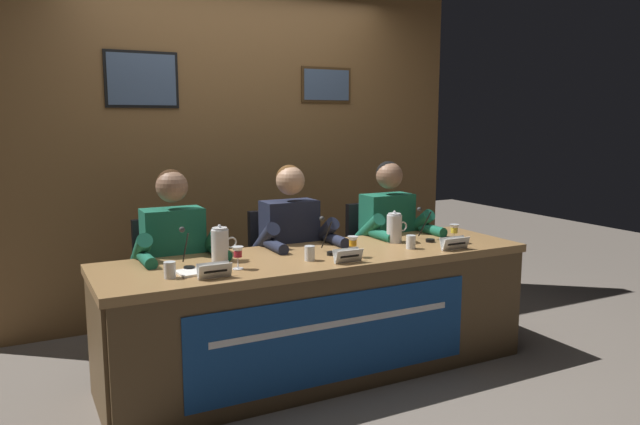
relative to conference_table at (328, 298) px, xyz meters
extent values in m
plane|color=#70665B|center=(0.00, 0.10, -0.49)|extent=(12.00, 12.00, 0.00)
cube|color=brown|center=(0.00, 1.50, 0.81)|extent=(3.82, 0.12, 2.60)
cube|color=black|center=(-0.74, 1.43, 1.32)|extent=(0.52, 0.02, 0.40)
cube|color=slate|center=(-0.74, 1.42, 1.32)|extent=(0.48, 0.01, 0.36)
cube|color=#4C3319|center=(0.75, 1.43, 1.32)|extent=(0.45, 0.02, 0.29)
cube|color=slate|center=(0.75, 1.42, 1.32)|extent=(0.41, 0.01, 0.25)
cube|color=olive|center=(0.00, 0.10, 0.22)|extent=(2.62, 0.74, 0.05)
cube|color=brown|center=(0.00, -0.25, -0.15)|extent=(2.56, 0.04, 0.69)
cube|color=brown|center=(-1.26, 0.10, -0.15)|extent=(0.08, 0.66, 0.69)
cube|color=brown|center=(1.26, 0.10, -0.15)|extent=(0.08, 0.66, 0.69)
cube|color=#19478C|center=(-0.08, -0.27, -0.15)|extent=(1.73, 0.01, 0.50)
cube|color=white|center=(-0.08, -0.28, -0.06)|extent=(1.47, 0.00, 0.04)
cylinder|color=black|center=(-0.77, 0.58, -0.48)|extent=(0.44, 0.44, 0.02)
cylinder|color=black|center=(-0.77, 0.58, -0.26)|extent=(0.05, 0.05, 0.42)
cube|color=#232328|center=(-0.77, 0.58, -0.03)|extent=(0.44, 0.44, 0.03)
cube|color=#232328|center=(-0.77, 0.78, 0.20)|extent=(0.40, 0.05, 0.44)
cylinder|color=black|center=(-0.87, 0.23, -0.26)|extent=(0.10, 0.10, 0.48)
cylinder|color=black|center=(-0.67, 0.23, -0.26)|extent=(0.10, 0.10, 0.48)
cylinder|color=black|center=(-0.87, 0.38, 0.03)|extent=(0.13, 0.34, 0.13)
cylinder|color=black|center=(-0.67, 0.38, 0.03)|extent=(0.13, 0.34, 0.13)
cube|color=#196047|center=(-0.77, 0.55, 0.27)|extent=(0.36, 0.20, 0.48)
sphere|color=#8E664C|center=(-0.77, 0.53, 0.65)|extent=(0.19, 0.19, 0.19)
sphere|color=#331E0F|center=(-0.77, 0.54, 0.66)|extent=(0.17, 0.17, 0.17)
cylinder|color=#196047|center=(-0.98, 0.45, 0.29)|extent=(0.09, 0.30, 0.25)
cylinder|color=#196047|center=(-0.56, 0.45, 0.29)|extent=(0.09, 0.30, 0.25)
cylinder|color=#196047|center=(-0.98, 0.29, 0.28)|extent=(0.07, 0.24, 0.07)
cylinder|color=#196047|center=(-0.56, 0.29, 0.28)|extent=(0.07, 0.24, 0.07)
cube|color=white|center=(-0.73, -0.17, 0.29)|extent=(0.17, 0.03, 0.08)
cube|color=white|center=(-0.73, -0.14, 0.29)|extent=(0.17, 0.03, 0.08)
cube|color=black|center=(-0.73, -0.18, 0.29)|extent=(0.12, 0.01, 0.01)
cylinder|color=white|center=(-0.57, -0.03, 0.25)|extent=(0.06, 0.06, 0.00)
cylinder|color=white|center=(-0.57, -0.03, 0.28)|extent=(0.01, 0.01, 0.05)
cone|color=white|center=(-0.57, -0.03, 0.34)|extent=(0.06, 0.06, 0.06)
cylinder|color=#B21E2D|center=(-0.57, -0.03, 0.33)|extent=(0.04, 0.04, 0.04)
cylinder|color=silver|center=(-0.94, -0.05, 0.29)|extent=(0.06, 0.06, 0.08)
cylinder|color=silver|center=(-0.94, -0.05, 0.27)|extent=(0.05, 0.05, 0.05)
cylinder|color=black|center=(-0.80, 0.07, 0.26)|extent=(0.06, 0.06, 0.02)
cylinder|color=black|center=(-0.80, 0.13, 0.36)|extent=(0.01, 0.13, 0.18)
sphere|color=#2D2D2D|center=(-0.80, 0.19, 0.45)|extent=(0.03, 0.03, 0.03)
cylinder|color=black|center=(0.00, 0.58, -0.48)|extent=(0.44, 0.44, 0.02)
cylinder|color=black|center=(0.00, 0.58, -0.26)|extent=(0.05, 0.05, 0.42)
cube|color=#232328|center=(0.00, 0.58, -0.03)|extent=(0.44, 0.44, 0.03)
cube|color=#232328|center=(0.00, 0.78, 0.20)|extent=(0.40, 0.05, 0.44)
cylinder|color=black|center=(-0.10, 0.23, -0.26)|extent=(0.10, 0.10, 0.48)
cylinder|color=black|center=(0.10, 0.23, -0.26)|extent=(0.10, 0.10, 0.48)
cylinder|color=black|center=(-0.10, 0.38, 0.03)|extent=(0.13, 0.34, 0.13)
cylinder|color=black|center=(0.10, 0.38, 0.03)|extent=(0.13, 0.34, 0.13)
cube|color=#1E2338|center=(0.00, 0.55, 0.27)|extent=(0.36, 0.20, 0.48)
sphere|color=tan|center=(0.00, 0.53, 0.65)|extent=(0.19, 0.19, 0.19)
sphere|color=#593819|center=(0.00, 0.54, 0.66)|extent=(0.17, 0.17, 0.17)
cylinder|color=#1E2338|center=(-0.21, 0.45, 0.29)|extent=(0.09, 0.30, 0.25)
cylinder|color=#1E2338|center=(0.21, 0.45, 0.29)|extent=(0.09, 0.30, 0.25)
cylinder|color=#1E2338|center=(-0.21, 0.29, 0.28)|extent=(0.07, 0.24, 0.07)
cylinder|color=#1E2338|center=(0.21, 0.29, 0.28)|extent=(0.07, 0.24, 0.07)
cube|color=white|center=(0.04, -0.19, 0.29)|extent=(0.17, 0.03, 0.08)
cube|color=white|center=(0.04, -0.16, 0.29)|extent=(0.17, 0.03, 0.08)
cube|color=black|center=(0.04, -0.19, 0.29)|extent=(0.12, 0.01, 0.01)
cylinder|color=white|center=(0.13, -0.07, 0.25)|extent=(0.06, 0.06, 0.00)
cylinder|color=white|center=(0.13, -0.07, 0.28)|extent=(0.01, 0.01, 0.05)
cone|color=white|center=(0.13, -0.07, 0.34)|extent=(0.06, 0.06, 0.06)
cylinder|color=orange|center=(0.13, -0.07, 0.33)|extent=(0.04, 0.04, 0.04)
cylinder|color=silver|center=(-0.13, -0.03, 0.29)|extent=(0.06, 0.06, 0.08)
cylinder|color=silver|center=(-0.13, -0.03, 0.27)|extent=(0.05, 0.05, 0.05)
cylinder|color=black|center=(0.05, 0.04, 0.26)|extent=(0.06, 0.06, 0.02)
cylinder|color=black|center=(0.05, 0.10, 0.36)|extent=(0.01, 0.13, 0.18)
sphere|color=#2D2D2D|center=(0.05, 0.16, 0.45)|extent=(0.03, 0.03, 0.03)
cylinder|color=black|center=(0.78, 0.58, -0.48)|extent=(0.44, 0.44, 0.02)
cylinder|color=black|center=(0.78, 0.58, -0.26)|extent=(0.05, 0.05, 0.42)
cube|color=#232328|center=(0.78, 0.58, -0.03)|extent=(0.44, 0.44, 0.03)
cube|color=#232328|center=(0.78, 0.78, 0.20)|extent=(0.40, 0.05, 0.44)
cylinder|color=black|center=(0.68, 0.23, -0.26)|extent=(0.10, 0.10, 0.48)
cylinder|color=black|center=(0.88, 0.23, -0.26)|extent=(0.10, 0.10, 0.48)
cylinder|color=black|center=(0.68, 0.38, 0.03)|extent=(0.13, 0.34, 0.13)
cylinder|color=black|center=(0.88, 0.38, 0.03)|extent=(0.13, 0.34, 0.13)
cube|color=#196047|center=(0.78, 0.55, 0.27)|extent=(0.36, 0.20, 0.48)
sphere|color=#8E664C|center=(0.78, 0.53, 0.65)|extent=(0.19, 0.19, 0.19)
sphere|color=black|center=(0.78, 0.54, 0.66)|extent=(0.17, 0.17, 0.17)
cylinder|color=#196047|center=(0.57, 0.45, 0.29)|extent=(0.09, 0.30, 0.25)
cylinder|color=#196047|center=(0.99, 0.45, 0.29)|extent=(0.09, 0.30, 0.25)
cylinder|color=#196047|center=(0.57, 0.29, 0.28)|extent=(0.07, 0.24, 0.07)
cylinder|color=#196047|center=(0.99, 0.29, 0.28)|extent=(0.07, 0.24, 0.07)
cube|color=white|center=(0.79, -0.20, 0.29)|extent=(0.19, 0.03, 0.08)
cube|color=white|center=(0.79, -0.16, 0.29)|extent=(0.19, 0.03, 0.08)
cube|color=black|center=(0.79, -0.20, 0.29)|extent=(0.13, 0.01, 0.01)
cylinder|color=white|center=(0.92, -0.02, 0.25)|extent=(0.06, 0.06, 0.00)
cylinder|color=white|center=(0.92, -0.02, 0.28)|extent=(0.01, 0.01, 0.05)
cone|color=white|center=(0.92, -0.02, 0.34)|extent=(0.06, 0.06, 0.06)
cylinder|color=yellow|center=(0.92, -0.02, 0.33)|extent=(0.04, 0.04, 0.04)
cylinder|color=silver|center=(0.57, -0.03, 0.29)|extent=(0.06, 0.06, 0.08)
cylinder|color=silver|center=(0.57, -0.03, 0.27)|extent=(0.05, 0.05, 0.05)
cylinder|color=black|center=(0.81, 0.08, 0.26)|extent=(0.06, 0.06, 0.02)
cylinder|color=black|center=(0.81, 0.14, 0.36)|extent=(0.01, 0.13, 0.18)
sphere|color=#2D2D2D|center=(0.81, 0.20, 0.45)|extent=(0.03, 0.03, 0.03)
cylinder|color=silver|center=(-0.59, 0.20, 0.34)|extent=(0.10, 0.10, 0.18)
cylinder|color=silver|center=(-0.59, 0.20, 0.43)|extent=(0.08, 0.09, 0.01)
sphere|color=silver|center=(-0.59, 0.20, 0.45)|extent=(0.02, 0.02, 0.02)
torus|color=silver|center=(-0.52, 0.20, 0.34)|extent=(0.07, 0.01, 0.07)
cylinder|color=silver|center=(0.59, 0.18, 0.34)|extent=(0.10, 0.10, 0.18)
cylinder|color=silver|center=(0.59, 0.18, 0.43)|extent=(0.08, 0.09, 0.01)
sphere|color=silver|center=(0.59, 0.18, 0.45)|extent=(0.02, 0.02, 0.02)
torus|color=silver|center=(0.66, 0.18, 0.34)|extent=(0.07, 0.01, 0.07)
cube|color=white|center=(-0.78, 0.00, 0.25)|extent=(0.23, 0.17, 0.01)
camera|label=1|loc=(-1.62, -3.04, 1.04)|focal=33.84mm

